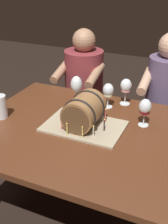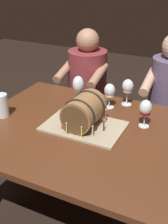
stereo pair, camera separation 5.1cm
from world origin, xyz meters
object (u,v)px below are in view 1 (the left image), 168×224
Objects in this scene: dining_table at (81,142)px; barrel_cake at (84,113)px; wine_glass_rose at (126,87)px; person_seated_left at (84,98)px; beer_pint at (0,108)px; person_seated_right at (163,112)px; wine_glass_empty at (76,85)px; wine_glass_red at (145,108)px; wine_glass_white at (108,91)px.

dining_table is 0.19m from barrel_cake.
person_seated_left is (-0.49, 0.40, -0.34)m from wine_glass_rose.
barrel_cake is 0.53m from beer_pint.
dining_table is 0.90m from person_seated_right.
beer_pint is 0.13× the size of person_seated_left.
beer_pint is 0.96m from person_seated_left.
wine_glass_rose is at bearing 72.09° from dining_table.
barrel_cake reaches higher than wine_glass_empty.
wine_glass_red is at bearing 29.84° from dining_table.
wine_glass_rose is at bearing 16.84° from wine_glass_empty.
dining_table is 8.77× the size of beer_pint.
barrel_cake is 0.92m from person_seated_right.
dining_table is 0.44m from wine_glass_empty.
dining_table is at bearing -112.92° from person_seated_right.
wine_glass_white is at bearing -134.68° from wine_glass_rose.
wine_glass_red is at bearing -15.61° from wine_glass_empty.
barrel_cake reaches higher than beer_pint.
person_seated_left is at bearing 136.50° from wine_glass_red.
wine_glass_rose reaches higher than wine_glass_white.
beer_pint is (-0.65, -0.50, -0.06)m from wine_glass_rose.
wine_glass_rose is at bearing 128.12° from wine_glass_red.
wine_glass_red is 0.88m from beer_pint.
wine_glass_red is at bearing -27.61° from wine_glass_white.
wine_glass_white is at bearing 152.39° from wine_glass_red.
wine_glass_red is 0.15× the size of person_seated_right.
barrel_cake is 3.14× the size of beer_pint.
wine_glass_rose is 1.24× the size of beer_pint.
beer_pint is at bearing -162.63° from wine_glass_red.
dining_table is at bearing -112.01° from barrel_cake.
dining_table is 0.50m from wine_glass_rose.
dining_table is 6.93× the size of wine_glass_empty.
person_seated_right is at bearing 58.40° from wine_glass_white.
wine_glass_rose is at bearing 37.56° from beer_pint.
barrel_cake is 2.71× the size of wine_glass_red.
wine_glass_rose is 0.83m from beer_pint.
beer_pint is at bearing -142.44° from wine_glass_rose.
person_seated_left reaches higher than beer_pint.
wine_glass_empty is 0.17× the size of person_seated_left.
wine_glass_empty is at bearing -136.94° from person_seated_right.
person_seated_right reaches higher than wine_glass_white.
barrel_cake is at bearing -65.97° from person_seated_left.
wine_glass_white is 1.15× the size of beer_pint.
wine_glass_red is 0.92× the size of wine_glass_empty.
wine_glass_white is 0.15× the size of person_seated_right.
wine_glass_empty is (-0.51, 0.14, 0.01)m from wine_glass_red.
dining_table is 0.55m from beer_pint.
person_seated_left is (-0.17, 0.50, -0.34)m from wine_glass_empty.
wine_glass_empty is (-0.18, 0.33, 0.22)m from dining_table.
person_seated_left is at bearing 140.54° from wine_glass_rose.
barrel_cake is at bearing -107.68° from wine_glass_rose.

